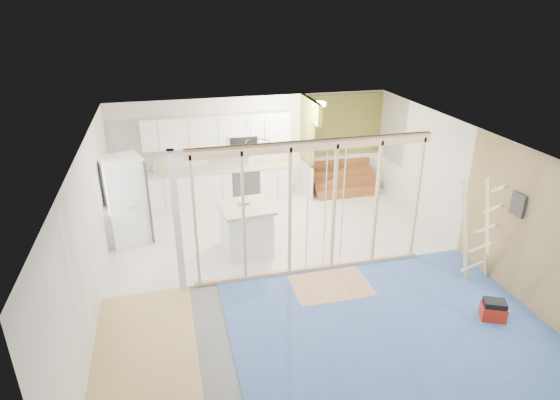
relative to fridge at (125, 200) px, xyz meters
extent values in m
cube|color=slate|center=(3.09, -2.16, -0.93)|extent=(7.00, 8.00, 0.01)
cube|color=white|center=(3.09, -2.16, 1.67)|extent=(7.00, 8.00, 0.01)
cube|color=silver|center=(3.09, 1.84, 0.37)|extent=(7.00, 0.01, 2.60)
cube|color=silver|center=(3.09, -6.16, 0.37)|extent=(7.00, 0.01, 2.60)
cube|color=silver|center=(-0.41, -2.16, 0.37)|extent=(0.01, 8.00, 2.60)
cube|color=silver|center=(6.59, -2.16, 0.37)|extent=(0.01, 8.00, 2.60)
cube|color=silver|center=(3.09, -0.16, -0.92)|extent=(7.00, 4.00, 0.02)
cube|color=#456EA9|center=(4.09, -4.16, -0.92)|extent=(5.00, 4.00, 0.02)
cube|color=#D9BA6F|center=(0.34, -4.16, -0.92)|extent=(1.50, 4.00, 0.02)
cube|color=tan|center=(3.59, -2.76, -0.91)|extent=(1.40, 1.00, 0.01)
cube|color=beige|center=(3.39, -2.16, 1.57)|extent=(4.40, 0.09, 0.18)
cube|color=beige|center=(3.39, -2.16, -0.88)|extent=(4.40, 0.09, 0.06)
cube|color=silver|center=(0.99, -2.16, 0.37)|extent=(0.12, 0.14, 2.60)
cube|color=beige|center=(1.29, -2.16, 0.37)|extent=(0.04, 0.09, 2.40)
cube|color=beige|center=(2.13, -2.16, 0.37)|extent=(0.04, 0.09, 2.40)
cube|color=beige|center=(2.97, -2.16, 0.37)|extent=(0.04, 0.09, 2.40)
cube|color=beige|center=(3.81, -2.16, 0.37)|extent=(0.04, 0.09, 2.40)
cube|color=beige|center=(4.65, -2.16, 0.37)|extent=(0.04, 0.09, 2.40)
cube|color=beige|center=(5.49, -2.16, 0.37)|extent=(0.04, 0.09, 2.40)
cylinder|color=silver|center=(3.29, -2.19, 0.29)|extent=(0.02, 0.02, 2.35)
cylinder|color=silver|center=(3.99, -2.14, 0.29)|extent=(0.02, 0.02, 2.35)
cylinder|color=silver|center=(3.64, -2.16, 0.29)|extent=(0.02, 0.02, 2.35)
cube|color=white|center=(2.19, 1.54, -0.49)|extent=(3.60, 0.60, 0.88)
cube|color=beige|center=(2.19, 1.54, -0.02)|extent=(3.66, 0.64, 0.05)
cube|color=white|center=(-0.11, 0.44, -0.49)|extent=(0.60, 1.60, 0.88)
cube|color=beige|center=(-0.11, 0.44, -0.02)|extent=(0.64, 1.64, 0.05)
cube|color=white|center=(2.19, 1.66, 0.92)|extent=(3.60, 0.34, 0.75)
cube|color=silver|center=(2.79, 1.62, 0.62)|extent=(0.72, 0.38, 0.36)
cube|color=black|center=(2.79, 1.43, 0.62)|extent=(0.68, 0.02, 0.30)
cube|color=olive|center=(4.39, 1.39, 0.87)|extent=(0.10, 0.90, 1.60)
cube|color=white|center=(4.39, 1.39, -0.48)|extent=(0.10, 0.90, 0.90)
cube|color=olive|center=(4.39, 0.69, 1.42)|extent=(0.10, 0.50, 0.50)
cube|color=olive|center=(5.49, 1.81, 0.82)|extent=(2.20, 0.04, 1.60)
cube|color=white|center=(5.49, 1.81, -0.48)|extent=(2.20, 0.04, 0.90)
cube|color=brown|center=(5.44, 1.04, -0.83)|extent=(1.70, 0.26, 0.20)
cube|color=brown|center=(5.44, 1.30, -0.63)|extent=(1.70, 0.26, 0.20)
cube|color=brown|center=(5.44, 1.56, -0.43)|extent=(1.70, 0.26, 0.20)
cube|color=brown|center=(5.44, 1.82, -0.23)|extent=(1.70, 0.26, 0.20)
torus|color=black|center=(2.79, -0.26, 1.12)|extent=(0.52, 0.52, 0.02)
cylinder|color=black|center=(2.64, -0.26, 1.37)|extent=(0.01, 0.01, 0.50)
cylinder|color=black|center=(2.94, -0.26, 1.37)|extent=(0.01, 0.01, 0.50)
cylinder|color=#3D3D42|center=(2.69, -0.36, 0.97)|extent=(0.14, 0.14, 0.14)
cylinder|color=#3D3D42|center=(2.91, -0.16, 0.99)|extent=(0.12, 0.12, 0.12)
cube|color=tan|center=(6.57, -4.16, 0.37)|extent=(0.02, 4.00, 2.60)
cube|color=#3D3D42|center=(6.52, -3.56, 0.72)|extent=(0.04, 0.30, 0.40)
cylinder|color=#FFEABF|center=(4.49, 0.84, 1.61)|extent=(0.32, 0.32, 0.08)
cube|color=white|center=(-0.01, 0.00, 0.00)|extent=(1.01, 0.99, 1.86)
cube|color=#3D3D42|center=(0.38, 0.00, 0.00)|extent=(0.26, 0.71, 1.82)
cube|color=white|center=(2.36, -1.06, -0.47)|extent=(0.98, 0.98, 0.92)
cube|color=beige|center=(2.36, -1.06, 0.04)|extent=(1.10, 1.10, 0.05)
imported|color=silver|center=(2.37, -0.92, 0.10)|extent=(0.29, 0.29, 0.06)
imported|color=#A7ADBA|center=(0.59, 1.65, 0.16)|extent=(0.14, 0.15, 0.33)
imported|color=white|center=(2.97, 1.63, 0.09)|extent=(0.10, 0.11, 0.18)
cube|color=#AD1F0F|center=(5.80, -4.30, -0.80)|extent=(0.46, 0.41, 0.26)
cube|color=black|center=(5.80, -4.30, -0.62)|extent=(0.41, 0.36, 0.09)
cube|color=#D3BD81|center=(5.89, -3.18, 0.09)|extent=(0.48, 0.09, 2.01)
cube|color=#D3BD81|center=(6.33, -3.18, 0.09)|extent=(0.48, 0.09, 2.01)
cube|color=#D3BD81|center=(6.17, -3.18, -0.65)|extent=(0.48, 0.09, 0.13)
cube|color=#D3BD81|center=(6.25, -3.18, -0.27)|extent=(0.48, 0.09, 0.13)
cube|color=#D3BD81|center=(6.33, -3.18, 0.12)|extent=(0.48, 0.09, 0.13)
cube|color=#D3BD81|center=(6.41, -3.18, 0.50)|extent=(0.48, 0.09, 0.13)
cube|color=#D3BD81|center=(6.49, -3.18, 0.89)|extent=(0.48, 0.09, 0.13)
camera|label=1|loc=(0.93, -9.47, 3.88)|focal=30.00mm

